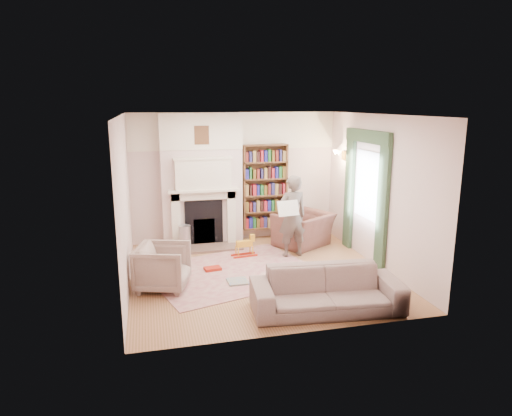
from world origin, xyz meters
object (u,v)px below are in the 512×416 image
object	(u,v)px
bookcase	(265,187)
coffee_table	(330,281)
man_reading	(292,216)
rocking_horse	(244,246)
sofa	(327,290)
armchair_left	(163,267)
paraffin_heater	(185,238)
armchair_reading	(303,230)

from	to	relation	value
bookcase	coffee_table	size ratio (longest dim) A/B	2.64
coffee_table	man_reading	bearing A→B (deg)	113.03
man_reading	rocking_horse	distance (m)	1.12
sofa	coffee_table	xyz separation A→B (m)	(0.27, 0.53, -0.09)
armchair_left	man_reading	world-z (taller)	man_reading
coffee_table	paraffin_heater	xyz separation A→B (m)	(-2.06, 2.73, 0.05)
bookcase	armchair_reading	world-z (taller)	bookcase
rocking_horse	armchair_left	bearing A→B (deg)	-149.87
armchair_left	sofa	size ratio (longest dim) A/B	0.37
armchair_left	coffee_table	bearing A→B (deg)	-92.22
armchair_left	sofa	bearing A→B (deg)	-104.78
sofa	paraffin_heater	distance (m)	3.72
coffee_table	rocking_horse	world-z (taller)	coffee_table
bookcase	armchair_reading	xyz separation A→B (m)	(0.66, -0.76, -0.82)
armchair_left	rocking_horse	bearing A→B (deg)	-36.03
armchair_left	man_reading	xyz separation A→B (m)	(2.56, 1.06, 0.45)
armchair_reading	armchair_left	world-z (taller)	armchair_left
paraffin_heater	sofa	bearing A→B (deg)	-61.24
sofa	paraffin_heater	bearing A→B (deg)	124.20
armchair_left	paraffin_heater	xyz separation A→B (m)	(0.51, 1.86, -0.10)
bookcase	paraffin_heater	bearing A→B (deg)	-163.15
bookcase	sofa	size ratio (longest dim) A/B	0.85
sofa	coffee_table	size ratio (longest dim) A/B	3.13
sofa	armchair_left	bearing A→B (deg)	154.06
armchair_left	coffee_table	distance (m)	2.72
bookcase	armchair_left	bearing A→B (deg)	-134.25
paraffin_heater	coffee_table	bearing A→B (deg)	-53.03
coffee_table	rocking_horse	distance (m)	2.32
sofa	paraffin_heater	size ratio (longest dim) A/B	3.98
bookcase	paraffin_heater	distance (m)	2.12
armchair_left	sofa	distance (m)	2.69
man_reading	rocking_horse	world-z (taller)	man_reading
armchair_reading	rocking_horse	bearing A→B (deg)	-14.22
armchair_left	paraffin_heater	distance (m)	1.93
bookcase	coffee_table	distance (m)	3.43
bookcase	man_reading	xyz separation A→B (m)	(0.21, -1.36, -0.36)
armchair_left	sofa	xyz separation A→B (m)	(2.30, -1.40, -0.05)
man_reading	rocking_horse	xyz separation A→B (m)	(-0.93, 0.19, -0.60)
armchair_left	coffee_table	world-z (taller)	armchair_left
sofa	man_reading	world-z (taller)	man_reading
armchair_reading	armchair_left	size ratio (longest dim) A/B	1.33
sofa	man_reading	size ratio (longest dim) A/B	1.34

